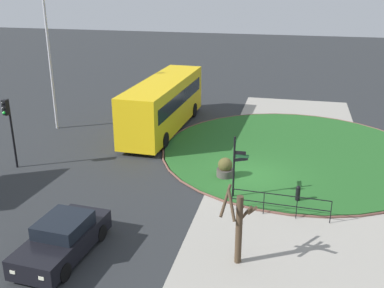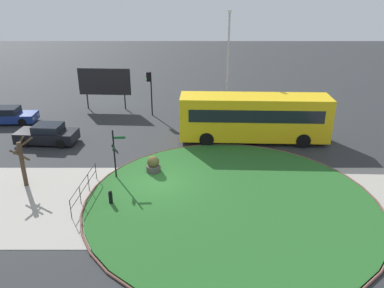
{
  "view_description": "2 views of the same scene",
  "coord_description": "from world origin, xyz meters",
  "px_view_note": "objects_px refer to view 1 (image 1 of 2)",
  "views": [
    {
      "loc": [
        -21.05,
        -1.81,
        9.57
      ],
      "look_at": [
        0.49,
        3.14,
        1.35
      ],
      "focal_mm": 42.45,
      "sensor_mm": 36.0,
      "label": 1
    },
    {
      "loc": [
        1.93,
        -19.18,
        10.38
      ],
      "look_at": [
        1.86,
        2.05,
        1.53
      ],
      "focal_mm": 35.64,
      "sensor_mm": 36.0,
      "label": 2
    }
  ],
  "objects_px": {
    "street_tree_bare": "(239,224)",
    "bollard_foreground": "(298,194)",
    "car_near_lane": "(63,239)",
    "bus_yellow": "(164,104)",
    "planter_near_signpost": "(225,169)",
    "signpost_directional": "(236,163)",
    "traffic_light_near": "(8,119)",
    "lamppost_tall": "(50,60)"
  },
  "relations": [
    {
      "from": "street_tree_bare",
      "to": "bollard_foreground",
      "type": "bearing_deg",
      "value": -21.5
    },
    {
      "from": "bollard_foreground",
      "to": "bus_yellow",
      "type": "relative_size",
      "value": 0.08
    },
    {
      "from": "bollard_foreground",
      "to": "car_near_lane",
      "type": "height_order",
      "value": "car_near_lane"
    },
    {
      "from": "signpost_directional",
      "to": "bus_yellow",
      "type": "distance_m",
      "value": 10.55
    },
    {
      "from": "bus_yellow",
      "to": "planter_near_signpost",
      "type": "distance_m",
      "value": 8.53
    },
    {
      "from": "traffic_light_near",
      "to": "planter_near_signpost",
      "type": "bearing_deg",
      "value": 105.84
    },
    {
      "from": "bus_yellow",
      "to": "lamppost_tall",
      "type": "height_order",
      "value": "lamppost_tall"
    },
    {
      "from": "signpost_directional",
      "to": "lamppost_tall",
      "type": "xyz_separation_m",
      "value": [
        7.42,
        12.97,
        2.84
      ]
    },
    {
      "from": "lamppost_tall",
      "to": "street_tree_bare",
      "type": "bearing_deg",
      "value": -131.95
    },
    {
      "from": "traffic_light_near",
      "to": "planter_near_signpost",
      "type": "relative_size",
      "value": 3.46
    },
    {
      "from": "signpost_directional",
      "to": "bus_yellow",
      "type": "xyz_separation_m",
      "value": [
        8.75,
        5.91,
        0.03
      ]
    },
    {
      "from": "lamppost_tall",
      "to": "planter_near_signpost",
      "type": "height_order",
      "value": "lamppost_tall"
    },
    {
      "from": "street_tree_bare",
      "to": "lamppost_tall",
      "type": "bearing_deg",
      "value": 48.05
    },
    {
      "from": "bollard_foreground",
      "to": "street_tree_bare",
      "type": "distance_m",
      "value": 5.65
    },
    {
      "from": "bus_yellow",
      "to": "planter_near_signpost",
      "type": "xyz_separation_m",
      "value": [
        -6.69,
        -5.13,
        -1.29
      ]
    },
    {
      "from": "planter_near_signpost",
      "to": "bus_yellow",
      "type": "bearing_deg",
      "value": 37.45
    },
    {
      "from": "bus_yellow",
      "to": "lamppost_tall",
      "type": "relative_size",
      "value": 1.23
    },
    {
      "from": "signpost_directional",
      "to": "car_near_lane",
      "type": "distance_m",
      "value": 8.09
    },
    {
      "from": "bus_yellow",
      "to": "lamppost_tall",
      "type": "xyz_separation_m",
      "value": [
        -1.33,
        7.07,
        2.8
      ]
    },
    {
      "from": "lamppost_tall",
      "to": "bus_yellow",
      "type": "bearing_deg",
      "value": -79.36
    },
    {
      "from": "bus_yellow",
      "to": "signpost_directional",
      "type": "bearing_deg",
      "value": -143.79
    },
    {
      "from": "signpost_directional",
      "to": "planter_near_signpost",
      "type": "bearing_deg",
      "value": 20.77
    },
    {
      "from": "bus_yellow",
      "to": "car_near_lane",
      "type": "xyz_separation_m",
      "value": [
        -14.63,
        -0.47,
        -1.12
      ]
    },
    {
      "from": "bollard_foreground",
      "to": "car_near_lane",
      "type": "bearing_deg",
      "value": 126.47
    },
    {
      "from": "bollard_foreground",
      "to": "lamppost_tall",
      "type": "bearing_deg",
      "value": 65.44
    },
    {
      "from": "car_near_lane",
      "to": "street_tree_bare",
      "type": "xyz_separation_m",
      "value": [
        0.95,
        -6.22,
        0.88
      ]
    },
    {
      "from": "signpost_directional",
      "to": "traffic_light_near",
      "type": "relative_size",
      "value": 0.8
    },
    {
      "from": "traffic_light_near",
      "to": "lamppost_tall",
      "type": "xyz_separation_m",
      "value": [
        6.64,
        1.18,
        1.83
      ]
    },
    {
      "from": "traffic_light_near",
      "to": "street_tree_bare",
      "type": "bearing_deg",
      "value": 74.78
    },
    {
      "from": "planter_near_signpost",
      "to": "signpost_directional",
      "type": "bearing_deg",
      "value": -159.23
    },
    {
      "from": "bollard_foreground",
      "to": "street_tree_bare",
      "type": "relative_size",
      "value": 0.28
    },
    {
      "from": "signpost_directional",
      "to": "car_near_lane",
      "type": "height_order",
      "value": "signpost_directional"
    },
    {
      "from": "bollard_foreground",
      "to": "street_tree_bare",
      "type": "bearing_deg",
      "value": 158.5
    },
    {
      "from": "planter_near_signpost",
      "to": "car_near_lane",
      "type": "bearing_deg",
      "value": 149.58
    },
    {
      "from": "planter_near_signpost",
      "to": "traffic_light_near",
      "type": "bearing_deg",
      "value": 96.58
    },
    {
      "from": "car_near_lane",
      "to": "lamppost_tall",
      "type": "distance_m",
      "value": 15.79
    },
    {
      "from": "bus_yellow",
      "to": "planter_near_signpost",
      "type": "height_order",
      "value": "bus_yellow"
    },
    {
      "from": "signpost_directional",
      "to": "car_near_lane",
      "type": "bearing_deg",
      "value": 137.26
    },
    {
      "from": "car_near_lane",
      "to": "bollard_foreground",
      "type": "bearing_deg",
      "value": 130.69
    },
    {
      "from": "bus_yellow",
      "to": "traffic_light_near",
      "type": "xyz_separation_m",
      "value": [
        -7.97,
        5.88,
        0.97
      ]
    },
    {
      "from": "signpost_directional",
      "to": "car_near_lane",
      "type": "relative_size",
      "value": 0.7
    },
    {
      "from": "planter_near_signpost",
      "to": "street_tree_bare",
      "type": "xyz_separation_m",
      "value": [
        -6.99,
        -1.56,
        1.04
      ]
    }
  ]
}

